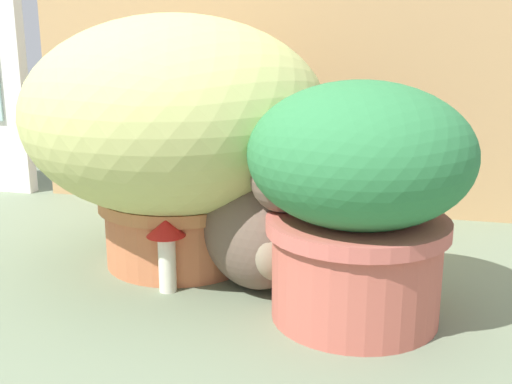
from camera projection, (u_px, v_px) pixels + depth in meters
name	position (u px, v px, depth m)	size (l,w,h in m)	color
ground_plane	(190.00, 281.00, 1.20)	(6.00, 6.00, 0.00)	slate
cardboard_backdrop	(270.00, 29.00, 1.60)	(1.29, 0.03, 0.93)	tan
grass_planter	(177.00, 126.00, 1.24)	(0.59, 0.59, 0.50)	#C36D45
leafy_planter	(359.00, 192.00, 1.00)	(0.36, 0.36, 0.39)	#BF5D4E
cat	(257.00, 225.00, 1.14)	(0.30, 0.36, 0.32)	brown
mushroom_ornament_red	(166.00, 242.00, 1.13)	(0.07, 0.07, 0.14)	silver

